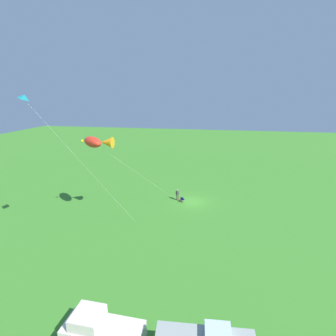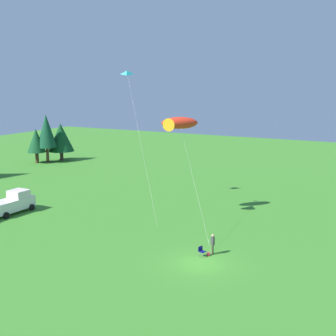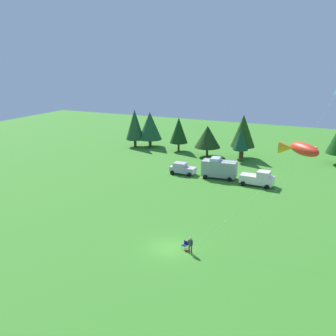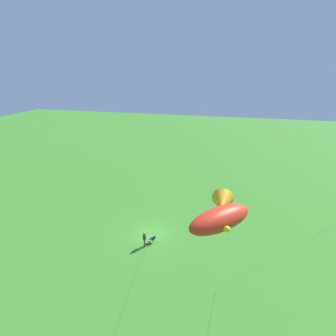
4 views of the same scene
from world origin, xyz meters
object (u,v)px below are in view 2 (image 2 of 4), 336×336
truck_white_pickup (13,203)px  kite_delta_teal (127,73)px  folding_chair (202,250)px  kite_large_fish (178,123)px  person_kite_flyer (213,242)px  backpack_on_grass (208,254)px

truck_white_pickup → kite_delta_teal: size_ratio=0.33×
folding_chair → kite_large_fish: kite_large_fish is taller
kite_large_fish → truck_white_pickup: bearing=114.1°
kite_delta_teal → kite_large_fish: bearing=-107.7°
folding_chair → kite_delta_teal: bearing=159.8°
folding_chair → truck_white_pickup: bearing=-166.3°
folding_chair → truck_white_pickup: truck_white_pickup is taller
person_kite_flyer → kite_large_fish: 14.48m
kite_delta_teal → backpack_on_grass: bearing=-127.3°
folding_chair → kite_delta_teal: (11.86, 14.63, 14.50)m
truck_white_pickup → kite_delta_teal: bearing=-39.8°
folding_chair → truck_white_pickup: 23.40m
backpack_on_grass → truck_white_pickup: (1.73, 23.75, 0.99)m
backpack_on_grass → kite_delta_teal: 24.10m
person_kite_flyer → backpack_on_grass: bearing=-127.1°
truck_white_pickup → kite_delta_teal: 19.06m
person_kite_flyer → folding_chair: 1.17m
person_kite_flyer → truck_white_pickup: bearing=162.2°
person_kite_flyer → kite_delta_teal: kite_delta_teal is taller
truck_white_pickup → kite_delta_teal: (9.75, -8.66, 13.89)m
kite_large_fish → backpack_on_grass: bearing=-140.6°
kite_large_fish → folding_chair: bearing=-143.5°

